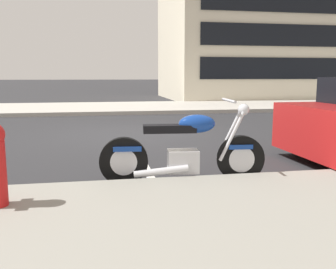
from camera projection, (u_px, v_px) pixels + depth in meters
ground_plane at (129, 134)px, 9.10m from camera, size 260.00×260.00×0.00m
parking_stall_stripe at (149, 174)px, 5.39m from camera, size 0.12×2.20×0.01m
parked_motorcycle at (185, 152)px, 4.87m from camera, size 2.18×0.62×1.11m
townhouse_mid_block at (247, 32)px, 23.04m from camera, size 9.92×8.60×8.12m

